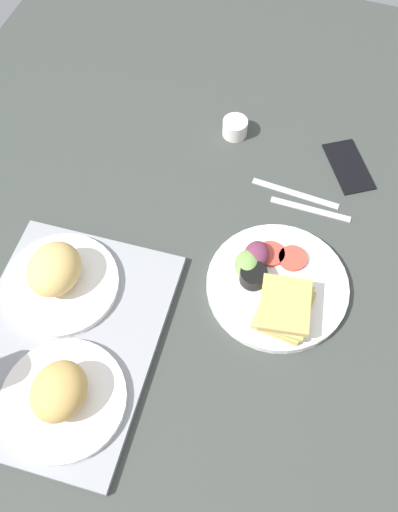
% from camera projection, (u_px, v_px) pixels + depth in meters
% --- Properties ---
extents(ground_plane, '(1.90, 1.50, 0.03)m').
position_uv_depth(ground_plane, '(210.00, 283.00, 1.13)').
color(ground_plane, '#383D38').
extents(serving_tray, '(0.47, 0.35, 0.02)m').
position_uv_depth(serving_tray, '(64.00, 342.00, 1.04)').
color(serving_tray, gray).
rests_on(serving_tray, ground_plane).
extents(bread_plate_near, '(0.22, 0.22, 0.09)m').
position_uv_depth(bread_plate_near, '(61.00, 395.00, 0.95)').
color(bread_plate_near, white).
rests_on(bread_plate_near, serving_tray).
extents(bread_plate_far, '(0.22, 0.22, 0.09)m').
position_uv_depth(bread_plate_far, '(57.00, 276.00, 1.07)').
color(bread_plate_far, white).
rests_on(bread_plate_far, serving_tray).
extents(plate_with_salad, '(0.27, 0.27, 0.05)m').
position_uv_depth(plate_with_salad, '(275.00, 285.00, 1.09)').
color(plate_with_salad, white).
rests_on(plate_with_salad, ground_plane).
extents(espresso_cup, '(0.06, 0.06, 0.04)m').
position_uv_depth(espresso_cup, '(235.00, 128.00, 1.29)').
color(espresso_cup, silver).
rests_on(espresso_cup, ground_plane).
extents(fork, '(0.02, 0.17, 0.01)m').
position_uv_depth(fork, '(310.00, 209.00, 1.20)').
color(fork, '#B7B7BC').
rests_on(fork, ground_plane).
extents(knife, '(0.02, 0.19, 0.01)m').
position_uv_depth(knife, '(295.00, 193.00, 1.22)').
color(knife, '#B7B7BC').
rests_on(knife, ground_plane).
extents(cell_phone, '(0.16, 0.14, 0.01)m').
position_uv_depth(cell_phone, '(349.00, 166.00, 1.26)').
color(cell_phone, black).
rests_on(cell_phone, ground_plane).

